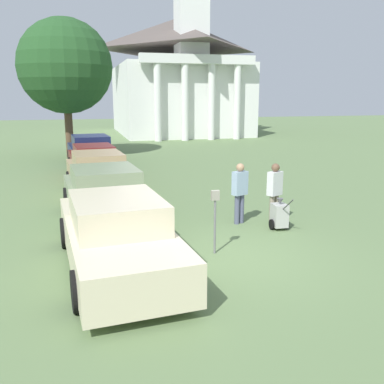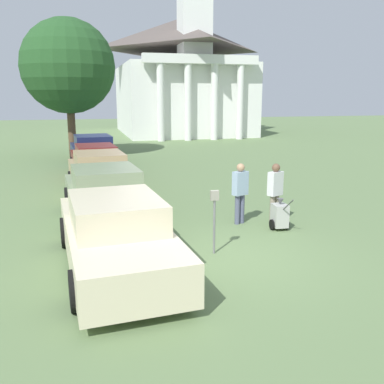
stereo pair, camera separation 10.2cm
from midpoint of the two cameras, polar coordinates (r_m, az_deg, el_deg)
ground_plane at (r=9.56m, az=4.76°, el=-8.67°), size 120.00×120.00×0.00m
parked_car_cream at (r=8.86m, az=-10.34°, el=-5.71°), size 2.35×5.38×1.54m
parked_car_sage at (r=12.10m, az=-11.76°, el=-0.67°), size 2.34×4.95×1.58m
parked_car_tan at (r=15.62m, az=-12.60°, el=2.19°), size 2.27×5.05×1.54m
parked_car_maroon at (r=19.04m, az=-13.12°, el=3.90°), size 2.22×5.17×1.42m
parked_car_navy at (r=22.47m, az=-13.49°, el=5.25°), size 2.37×5.32×1.54m
parking_meter at (r=9.46m, az=2.78°, el=-2.44°), size 0.18×0.09×1.45m
person_worker at (r=11.79m, az=6.14°, el=0.32°), size 0.47×0.36×1.69m
person_supervisor at (r=11.88m, az=10.72°, el=0.27°), size 0.47×0.38×1.70m
equipment_cart at (r=11.57m, az=11.33°, el=-3.04°), size 0.48×0.99×1.00m
church at (r=41.42m, az=-2.00°, el=15.49°), size 11.10×14.74×20.78m
shade_tree at (r=25.77m, az=-16.67°, el=15.74°), size 5.23×5.23×7.70m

